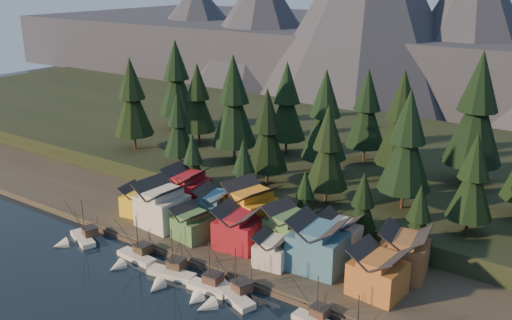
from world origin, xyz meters
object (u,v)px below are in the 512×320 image
Objects in this scene: boat_5 at (312,317)px; house_back_1 at (216,205)px; boat_2 at (168,270)px; house_front_1 at (162,203)px; boat_1 at (132,253)px; boat_4 at (227,291)px; boat_0 at (78,234)px; boat_3 at (205,283)px; house_front_0 at (139,200)px; house_back_0 at (187,187)px.

boat_5 is 43.12m from house_back_1.
house_front_1 reaches higher than boat_2.
boat_4 is (25.50, -0.43, 0.01)m from boat_1.
boat_3 reaches higher than boat_0.
boat_4 is at bearing -1.45° from boat_3.
house_front_1 is at bearing -17.53° from house_front_0.
house_back_1 is (-20.80, 22.61, 4.15)m from boat_4.
boat_3 reaches higher than boat_1.
boat_4 reaches higher than boat_5.
boat_1 is 11.18m from boat_2.
boat_0 is at bearing -109.38° from house_front_0.
boat_3 is at bearing -157.55° from boat_4.
house_front_0 is (2.79, 16.41, 3.29)m from boat_0.
house_front_0 is at bearing 176.38° from house_front_1.
house_back_0 is 1.11× the size of house_back_1.
house_front_0 is at bearing 150.24° from boat_3.
house_front_1 is at bearing 113.40° from boat_1.
house_front_0 is 12.06m from house_back_0.
boat_5 is (42.31, 1.53, -0.07)m from boat_1.
house_front_0 is (-24.99, 16.63, 3.32)m from boat_2.
house_back_0 is (-27.67, 26.30, 4.81)m from boat_3.
house_front_1 is 11.38m from house_back_0.
boat_4 is 1.41× the size of house_front_0.
boat_2 is at bearing -158.32° from boat_4.
boat_4 reaches higher than boat_1.
boat_0 is at bearing -172.95° from boat_1.
boat_0 is at bearing -123.46° from house_front_1.
boat_2 is 24.36m from house_back_1.
boat_1 is 0.92× the size of boat_4.
boat_4 is at bearing -7.45° from boat_2.
boat_1 is 1.07× the size of boat_5.
house_front_0 is (-39.35, 16.12, 3.32)m from boat_4.
boat_4 reaches higher than house_front_0.
boat_1 is at bearing 173.85° from boat_3.
boat_4 is (42.14, 0.29, -0.03)m from boat_0.
boat_3 is 0.93× the size of boat_4.
house_back_0 is at bearing 110.29° from boat_1.
boat_0 reaches higher than boat_1.
boat_3 is 1.08× the size of boat_5.
boat_3 is (9.33, 0.26, 0.15)m from boat_2.
house_back_1 is at bearing 120.33° from boat_3.
boat_2 is at bearing -59.10° from house_back_0.
house_back_1 reaches higher than boat_3.
boat_2 is 1.19× the size of house_back_1.
boat_5 is (31.17, 2.47, -0.08)m from boat_2.
boat_5 is at bearing 1.50° from boat_3.
boat_0 is at bearing 175.79° from boat_3.
boat_1 reaches higher than house_front_0.
boat_5 reaches higher than house_front_0.
boat_5 is at bearing -29.68° from house_back_0.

